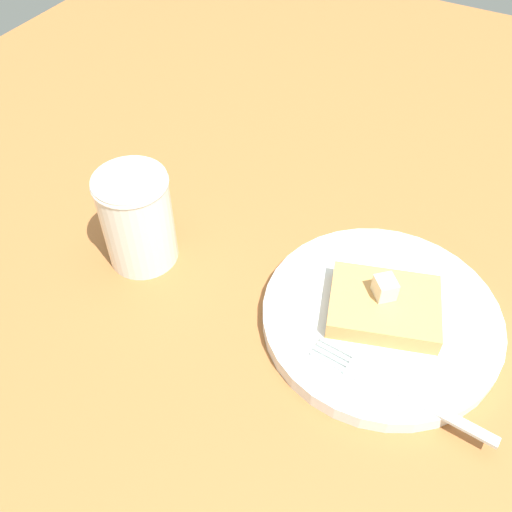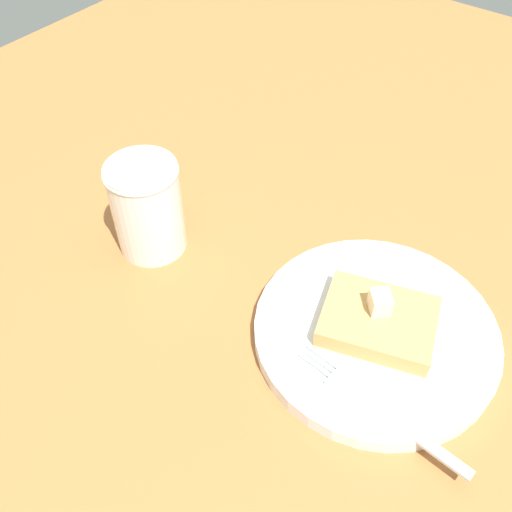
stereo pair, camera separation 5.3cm
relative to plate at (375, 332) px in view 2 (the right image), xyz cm
name	(u,v)px [view 2 (the right image)]	position (x,y,z in cm)	size (l,w,h in cm)	color
table_surface	(322,233)	(-9.74, -11.69, -2.21)	(123.27, 123.27, 2.57)	#A46333
plate	(375,332)	(0.00, 0.00, 0.00)	(21.91, 21.91, 1.58)	white
toast_slice_center	(378,321)	(0.00, 0.00, 1.61)	(7.59, 9.78, 1.90)	tan
butter_pat_primary	(380,302)	(-0.46, -0.41, 3.51)	(1.92, 1.73, 1.92)	#F6E9C6
fork	(369,402)	(6.94, 3.14, 0.84)	(2.77, 16.06, 0.36)	silver
syrup_jar	(148,209)	(3.49, -24.42, 3.94)	(7.20, 7.20, 10.11)	#471C0E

